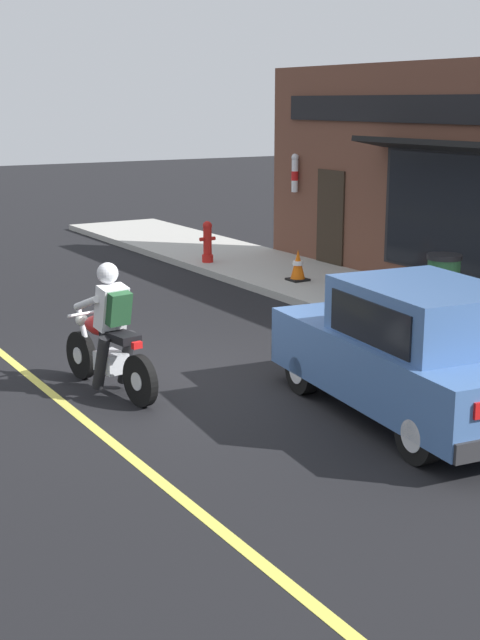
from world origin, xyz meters
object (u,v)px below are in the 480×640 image
Objects in this scene: motorcycle_with_rider at (109,339)px; trash_bin at (443,284)px; traffic_cone at (298,266)px; fire_hydrant at (207,242)px; car_hatchback at (414,352)px.

trash_bin is at bearing 4.98° from motorcycle_with_rider.
traffic_cone is at bearing 96.55° from trash_bin.
trash_bin is at bearing -81.64° from fire_hydrant.
motorcycle_with_rider is at bearing 134.59° from car_hatchback.
car_hatchback reaches higher than trash_bin.
trash_bin reaches higher than fire_hydrant.
traffic_cone is at bearing -79.29° from fire_hydrant.
traffic_cone is (-0.40, 3.50, -0.20)m from trash_bin.
fire_hydrant is at bearing 52.81° from motorcycle_with_rider.
car_hatchback is at bearing -105.10° from fire_hydrant.
fire_hydrant is (2.50, 9.28, -0.19)m from car_hatchback.
motorcycle_with_rider reaches higher than fire_hydrant.
fire_hydrant is (-0.91, 6.16, -0.06)m from trash_bin.
motorcycle_with_rider is 3.65m from car_hatchback.
motorcycle_with_rider reaches higher than trash_bin.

